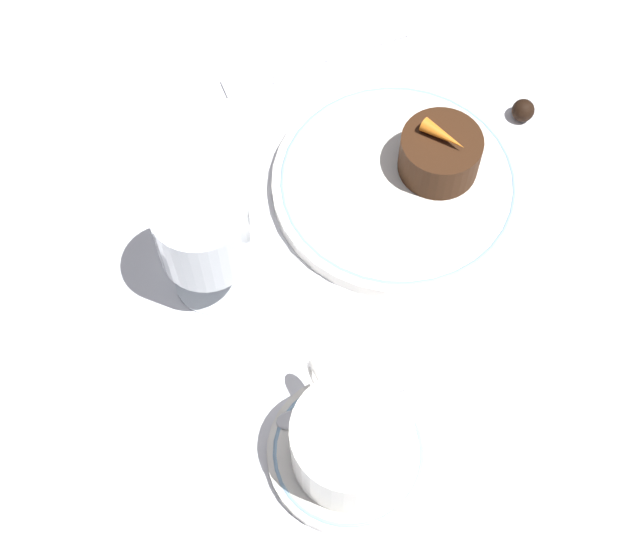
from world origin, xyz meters
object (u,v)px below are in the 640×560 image
object	(u,v)px
fork	(296,67)
dessert_cake	(440,154)
wine_glass	(204,235)
dinner_plate	(397,184)
coffee_cup	(350,442)

from	to	relation	value
fork	dessert_cake	size ratio (longest dim) A/B	2.68
wine_glass	dessert_cake	world-z (taller)	wine_glass
dinner_plate	wine_glass	world-z (taller)	wine_glass
fork	dessert_cake	world-z (taller)	dessert_cake
dinner_plate	dessert_cake	size ratio (longest dim) A/B	3.14
wine_glass	dessert_cake	xyz separation A→B (m)	(0.01, -0.23, -0.04)
dinner_plate	coffee_cup	size ratio (longest dim) A/B	1.95
wine_glass	dessert_cake	size ratio (longest dim) A/B	1.61
coffee_cup	wine_glass	distance (m)	0.20
wine_glass	dinner_plate	bearing A→B (deg)	-85.57
dinner_plate	fork	distance (m)	0.17
dinner_plate	fork	bearing A→B (deg)	7.78
wine_glass	fork	world-z (taller)	wine_glass
coffee_cup	fork	distance (m)	0.41
fork	dessert_cake	xyz separation A→B (m)	(-0.17, -0.06, 0.03)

